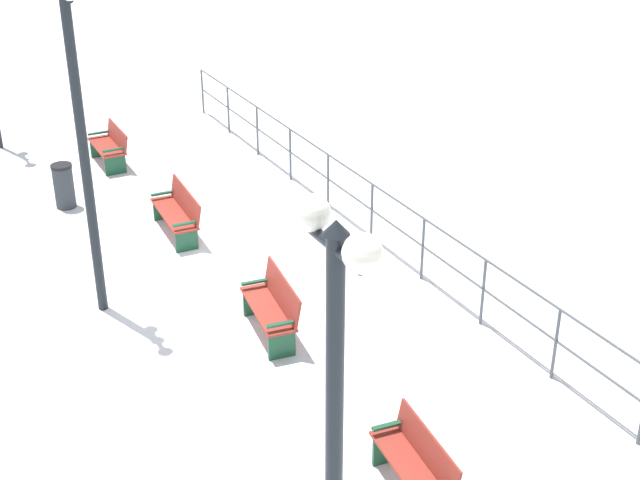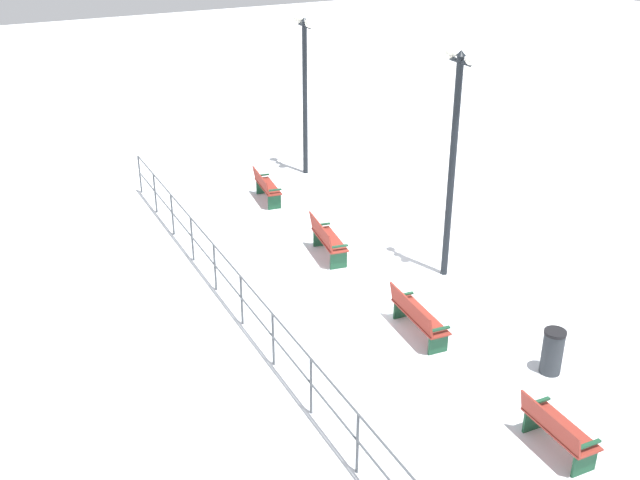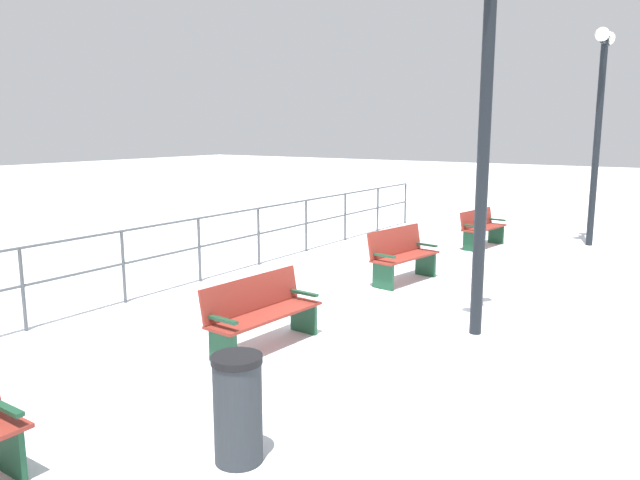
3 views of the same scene
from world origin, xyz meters
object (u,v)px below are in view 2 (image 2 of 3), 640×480
(bench_fourth, at_px, (266,186))
(bench_second, at_px, (417,316))
(lamppost_middle, at_px, (454,145))
(trash_bin, at_px, (552,352))
(bench_third, at_px, (327,239))
(lamppost_far, at_px, (305,71))
(bench_nearest, at_px, (557,430))

(bench_fourth, bearing_deg, bench_second, -83.15)
(lamppost_middle, relative_size, trash_bin, 5.77)
(bench_third, xyz_separation_m, lamppost_far, (2.11, 5.62, 2.75))
(bench_nearest, xyz_separation_m, bench_third, (-0.13, 8.01, 0.06))
(bench_nearest, relative_size, bench_fourth, 0.93)
(bench_nearest, relative_size, lamppost_middle, 0.27)
(bench_nearest, height_order, lamppost_far, lamppost_far)
(lamppost_middle, xyz_separation_m, trash_bin, (-0.49, -4.22, -2.74))
(bench_nearest, height_order, bench_second, bench_second)
(bench_second, relative_size, lamppost_far, 0.35)
(bench_second, bearing_deg, bench_third, 94.45)
(bench_fourth, bearing_deg, lamppost_far, 45.57)
(bench_nearest, distance_m, lamppost_middle, 6.88)
(bench_fourth, bearing_deg, lamppost_middle, -64.18)
(bench_second, bearing_deg, lamppost_far, 81.81)
(bench_second, distance_m, bench_fourth, 8.00)
(bench_third, distance_m, bench_fourth, 4.00)
(bench_fourth, height_order, lamppost_middle, lamppost_middle)
(bench_nearest, bearing_deg, bench_third, 92.10)
(bench_fourth, height_order, trash_bin, trash_bin)
(lamppost_middle, distance_m, trash_bin, 5.05)
(bench_fourth, distance_m, lamppost_middle, 6.92)
(bench_third, relative_size, trash_bin, 1.74)
(lamppost_far, xyz_separation_m, trash_bin, (-0.49, -11.87, -2.79))
(bench_nearest, distance_m, lamppost_far, 14.06)
(bench_nearest, height_order, lamppost_middle, lamppost_middle)
(lamppost_far, relative_size, trash_bin, 5.33)
(bench_nearest, relative_size, lamppost_far, 0.29)
(bench_nearest, distance_m, trash_bin, 2.30)
(bench_third, distance_m, trash_bin, 6.45)
(bench_second, xyz_separation_m, lamppost_far, (2.07, 9.63, 2.79))
(bench_nearest, height_order, trash_bin, trash_bin)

